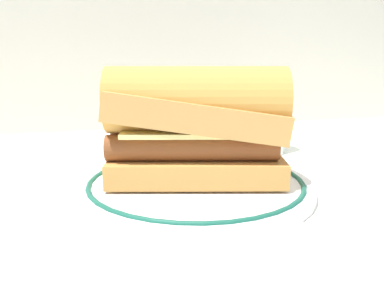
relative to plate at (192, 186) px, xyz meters
The scene contains 4 objects.
ground_plane 0.01m from the plate, 62.89° to the left, with size 1.50×1.50×0.00m, color white.
plate is the anchor object (origin of this frame).
sausage_sandwich 0.07m from the plate, 82.87° to the right, with size 0.21×0.13×0.12m.
drinking_glass 0.22m from the plate, 44.79° to the left, with size 0.06×0.06×0.10m.
Camera 1 is at (-0.11, -0.44, 0.16)m, focal length 39.38 mm.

